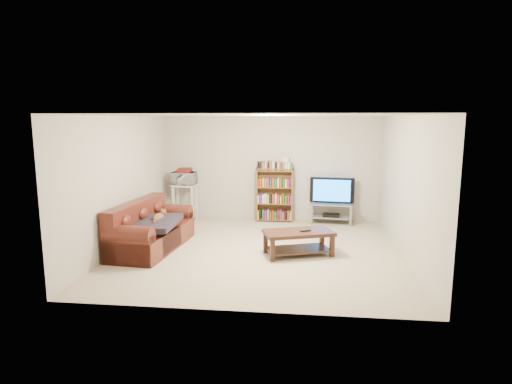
# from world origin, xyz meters

# --- Properties ---
(floor) EXTENTS (5.00, 5.00, 0.00)m
(floor) POSITION_xyz_m (0.00, 0.00, 0.00)
(floor) COLOR beige
(floor) RESTS_ON ground
(ceiling) EXTENTS (5.00, 5.00, 0.00)m
(ceiling) POSITION_xyz_m (0.00, 0.00, 2.40)
(ceiling) COLOR white
(ceiling) RESTS_ON ground
(wall_back) EXTENTS (5.00, 0.00, 5.00)m
(wall_back) POSITION_xyz_m (0.00, 2.50, 1.20)
(wall_back) COLOR beige
(wall_back) RESTS_ON ground
(wall_front) EXTENTS (5.00, 0.00, 5.00)m
(wall_front) POSITION_xyz_m (0.00, -2.50, 1.20)
(wall_front) COLOR beige
(wall_front) RESTS_ON ground
(wall_left) EXTENTS (0.00, 5.00, 5.00)m
(wall_left) POSITION_xyz_m (-2.50, 0.00, 1.20)
(wall_left) COLOR beige
(wall_left) RESTS_ON ground
(wall_right) EXTENTS (0.00, 5.00, 5.00)m
(wall_right) POSITION_xyz_m (2.50, 0.00, 1.20)
(wall_right) COLOR beige
(wall_right) RESTS_ON ground
(sofa) EXTENTS (1.05, 2.09, 0.87)m
(sofa) POSITION_xyz_m (-2.02, -0.10, 0.31)
(sofa) COLOR #4F1D14
(sofa) RESTS_ON floor
(blanket) EXTENTS (0.79, 1.02, 0.18)m
(blanket) POSITION_xyz_m (-1.85, -0.26, 0.52)
(blanket) COLOR #252129
(blanket) RESTS_ON sofa
(cat) EXTENTS (0.27, 0.57, 0.17)m
(cat) POSITION_xyz_m (-1.83, -0.07, 0.58)
(cat) COLOR brown
(cat) RESTS_ON sofa
(coffee_table) EXTENTS (1.31, 0.95, 0.43)m
(coffee_table) POSITION_xyz_m (0.71, -0.18, 0.30)
(coffee_table) COLOR #361D13
(coffee_table) RESTS_ON floor
(remote) EXTENTS (0.20, 0.14, 0.02)m
(remote) POSITION_xyz_m (0.83, -0.19, 0.44)
(remote) COLOR black
(remote) RESTS_ON coffee_table
(tv_stand) EXTENTS (0.97, 0.51, 0.46)m
(tv_stand) POSITION_xyz_m (1.41, 2.22, 0.32)
(tv_stand) COLOR #999EA3
(tv_stand) RESTS_ON floor
(television) EXTENTS (1.01, 0.23, 0.58)m
(television) POSITION_xyz_m (1.41, 2.22, 0.75)
(television) COLOR black
(television) RESTS_ON tv_stand
(dvd_player) EXTENTS (0.40, 0.30, 0.06)m
(dvd_player) POSITION_xyz_m (1.41, 2.22, 0.19)
(dvd_player) COLOR black
(dvd_player) RESTS_ON tv_stand
(bookshelf) EXTENTS (0.86, 0.27, 1.24)m
(bookshelf) POSITION_xyz_m (0.12, 2.30, 0.64)
(bookshelf) COLOR brown
(bookshelf) RESTS_ON floor
(shelf_clutter) EXTENTS (0.63, 0.19, 0.28)m
(shelf_clutter) POSITION_xyz_m (0.22, 2.31, 1.34)
(shelf_clutter) COLOR silver
(shelf_clutter) RESTS_ON bookshelf
(microwave_stand) EXTENTS (0.55, 0.42, 0.85)m
(microwave_stand) POSITION_xyz_m (-1.96, 2.12, 0.54)
(microwave_stand) COLOR silver
(microwave_stand) RESTS_ON floor
(microwave) EXTENTS (0.54, 0.39, 0.29)m
(microwave) POSITION_xyz_m (-1.96, 2.12, 1.00)
(microwave) COLOR silver
(microwave) RESTS_ON microwave_stand
(game_boxes) EXTENTS (0.33, 0.29, 0.05)m
(game_boxes) POSITION_xyz_m (-1.96, 2.12, 1.17)
(game_boxes) COLOR maroon
(game_boxes) RESTS_ON microwave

